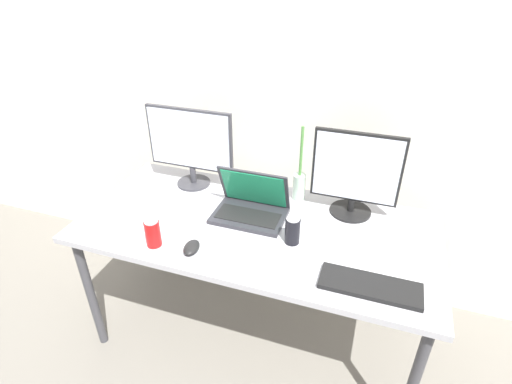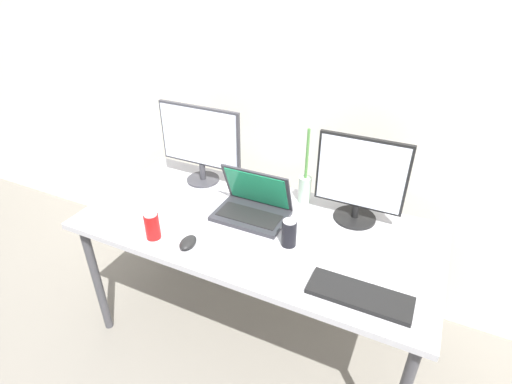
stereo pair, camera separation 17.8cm
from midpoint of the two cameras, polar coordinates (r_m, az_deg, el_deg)
The scene contains 11 objects.
ground_plane at distance 2.39m, azimuth -2.26°, elevation -19.27°, with size 16.00×16.00×0.00m, color gray.
wall_back at distance 2.15m, azimuth 2.83°, elevation 16.48°, with size 7.00×0.08×2.60m, color silver.
work_desk at distance 1.92m, azimuth -2.67°, elevation -6.23°, with size 1.67×0.79×0.74m.
monitor_left at distance 2.14m, azimuth -11.80°, elevation 6.66°, with size 0.47×0.18×0.43m.
monitor_center at distance 1.89m, azimuth 11.46°, elevation 2.49°, with size 0.41×0.20×0.42m.
laptop_silver at distance 1.92m, azimuth -3.37°, elevation -1.98°, with size 0.34×0.24×0.24m.
keyboard_main at distance 1.60m, azimuth 12.88°, elevation -13.06°, with size 0.38×0.14×0.02m, color black.
mouse_by_keyboard at distance 1.76m, azimuth -12.11°, elevation -7.85°, with size 0.07×0.10×0.03m, color black.
soda_can_near_keyboard at distance 1.81m, azimuth -17.31°, elevation -5.74°, with size 0.07×0.07×0.13m.
soda_can_by_laptop at distance 1.74m, azimuth 2.31°, elevation -5.62°, with size 0.07×0.07×0.13m.
bamboo_vase at distance 2.04m, azimuth 3.71°, elevation 1.07°, with size 0.06×0.06×0.40m.
Camera 1 is at (0.50, -1.45, 1.84)m, focal length 28.00 mm.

